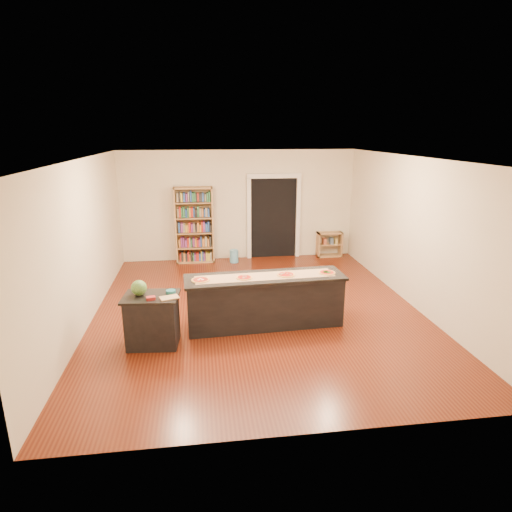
{
  "coord_description": "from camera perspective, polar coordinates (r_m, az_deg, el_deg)",
  "views": [
    {
      "loc": [
        -1.02,
        -7.4,
        3.25
      ],
      "look_at": [
        0.0,
        0.2,
        1.0
      ],
      "focal_mm": 30.0,
      "sensor_mm": 36.0,
      "label": 1
    }
  ],
  "objects": [
    {
      "name": "room",
      "position": [
        7.7,
        0.2,
        2.44
      ],
      "size": [
        6.0,
        7.0,
        2.8
      ],
      "color": "beige",
      "rests_on": "ground"
    },
    {
      "name": "side_counter",
      "position": [
        6.92,
        -13.64,
        -8.31
      ],
      "size": [
        0.84,
        0.61,
        0.83
      ],
      "rotation": [
        0.0,
        0.0,
        -0.09
      ],
      "color": "black",
      "rests_on": "ground"
    },
    {
      "name": "doorway",
      "position": [
        11.22,
        2.36,
        5.82
      ],
      "size": [
        1.4,
        0.09,
        2.21
      ],
      "color": "black",
      "rests_on": "room"
    },
    {
      "name": "waste_bin",
      "position": [
        10.97,
        -2.95,
        -0.02
      ],
      "size": [
        0.22,
        0.22,
        0.33
      ],
      "primitive_type": "cylinder",
      "color": "#5BA4CC",
      "rests_on": "ground"
    },
    {
      "name": "kraft_paper",
      "position": [
        7.21,
        1.2,
        -2.7
      ],
      "size": [
        2.37,
        0.54,
        0.0
      ],
      "primitive_type": "cube",
      "rotation": [
        0.0,
        0.0,
        0.05
      ],
      "color": "#9F7952",
      "rests_on": "kitchen_island"
    },
    {
      "name": "pizza_a",
      "position": [
        7.06,
        -7.4,
        -3.17
      ],
      "size": [
        0.29,
        0.29,
        0.02
      ],
      "color": "gold",
      "rests_on": "kitchen_island"
    },
    {
      "name": "pizza_d",
      "position": [
        7.46,
        9.44,
        -2.19
      ],
      "size": [
        0.3,
        0.3,
        0.02
      ],
      "color": "gold",
      "rests_on": "kitchen_island"
    },
    {
      "name": "package_teal",
      "position": [
        6.76,
        -11.29,
        -4.71
      ],
      "size": [
        0.15,
        0.15,
        0.06
      ],
      "primitive_type": "cylinder",
      "color": "#195966",
      "rests_on": "side_counter"
    },
    {
      "name": "low_shelf",
      "position": [
        11.61,
        9.74,
        1.55
      ],
      "size": [
        0.66,
        0.28,
        0.66
      ],
      "primitive_type": "cube",
      "color": "tan",
      "rests_on": "ground"
    },
    {
      "name": "package_red",
      "position": [
        6.59,
        -13.84,
        -5.48
      ],
      "size": [
        0.15,
        0.12,
        0.05
      ],
      "primitive_type": "cube",
      "rotation": [
        0.0,
        0.0,
        0.21
      ],
      "color": "maroon",
      "rests_on": "side_counter"
    },
    {
      "name": "pizza_b",
      "position": [
        7.11,
        -1.58,
        -2.89
      ],
      "size": [
        0.25,
        0.25,
        0.02
      ],
      "color": "gold",
      "rests_on": "kitchen_island"
    },
    {
      "name": "bookshelf",
      "position": [
        10.92,
        -8.22,
        4.09
      ],
      "size": [
        0.96,
        0.34,
        1.92
      ],
      "primitive_type": "cube",
      "color": "tan",
      "rests_on": "ground"
    },
    {
      "name": "kitchen_island",
      "position": [
        7.38,
        1.17,
        -5.96
      ],
      "size": [
        2.71,
        0.73,
        0.89
      ],
      "rotation": [
        0.0,
        0.0,
        0.05
      ],
      "color": "black",
      "rests_on": "ground"
    },
    {
      "name": "pizza_c",
      "position": [
        7.28,
        4.01,
        -2.48
      ],
      "size": [
        0.29,
        0.29,
        0.02
      ],
      "color": "gold",
      "rests_on": "kitchen_island"
    },
    {
      "name": "watermelon",
      "position": [
        6.78,
        -15.35,
        -4.12
      ],
      "size": [
        0.24,
        0.24,
        0.24
      ],
      "primitive_type": "sphere",
      "color": "#144214",
      "rests_on": "side_counter"
    },
    {
      "name": "cutting_board",
      "position": [
        6.59,
        -11.49,
        -5.46
      ],
      "size": [
        0.32,
        0.26,
        0.02
      ],
      "primitive_type": "cube",
      "rotation": [
        0.0,
        0.0,
        0.33
      ],
      "color": "tan",
      "rests_on": "side_counter"
    }
  ]
}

